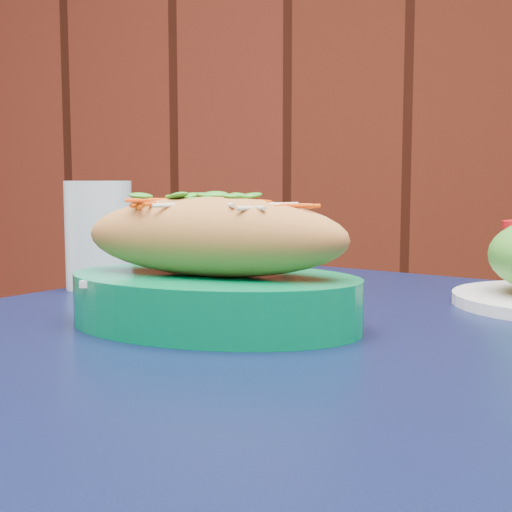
# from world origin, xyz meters

# --- Properties ---
(brick_wall) EXTENTS (4.90, 0.04, 2.80)m
(brick_wall) POSITION_xyz_m (0.00, 2.97, 1.40)
(brick_wall) COLOR #4C1A0E
(brick_wall) RESTS_ON ground
(cafe_table) EXTENTS (1.06, 1.06, 0.75)m
(cafe_table) POSITION_xyz_m (0.30, 1.19, 0.66)
(cafe_table) COLOR black
(cafe_table) RESTS_ON ground
(banh_mi_basket) EXTENTS (0.30, 0.22, 0.13)m
(banh_mi_basket) POSITION_xyz_m (0.18, 1.19, 0.80)
(banh_mi_basket) COLOR #007441
(banh_mi_basket) RESTS_ON cafe_table
(water_glass) EXTENTS (0.08, 0.08, 0.13)m
(water_glass) POSITION_xyz_m (-0.01, 1.39, 0.82)
(water_glass) COLOR silver
(water_glass) RESTS_ON cafe_table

